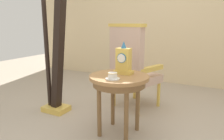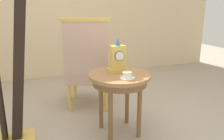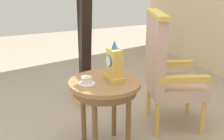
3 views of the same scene
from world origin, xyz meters
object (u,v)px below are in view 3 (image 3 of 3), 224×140
object	(u,v)px
side_table	(105,90)
armchair	(166,69)
mantel_clock	(114,64)
teacup_left	(87,81)
harp	(84,39)

from	to	relation	value
side_table	armchair	distance (m)	0.72
side_table	mantel_clock	bearing A→B (deg)	83.54
mantel_clock	armchair	xyz separation A→B (m)	(-0.16, 0.62, -0.17)
teacup_left	harp	size ratio (longest dim) A/B	0.07
side_table	mantel_clock	xyz separation A→B (m)	(0.01, 0.08, 0.22)
armchair	harp	distance (m)	1.00
armchair	harp	world-z (taller)	harp
mantel_clock	armchair	bearing A→B (deg)	104.44
side_table	harp	world-z (taller)	harp
armchair	harp	xyz separation A→B (m)	(-0.81, -0.56, 0.18)
armchair	harp	bearing A→B (deg)	-145.08
mantel_clock	armchair	world-z (taller)	armchair
teacup_left	armchair	distance (m)	0.88
teacup_left	armchair	size ratio (longest dim) A/B	0.12
side_table	teacup_left	xyz separation A→B (m)	(0.01, -0.16, 0.11)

